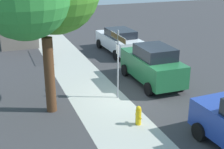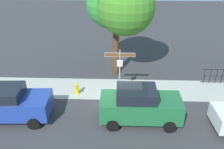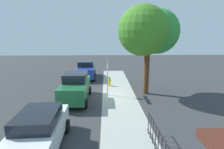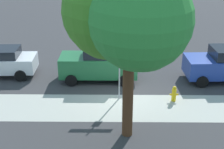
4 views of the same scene
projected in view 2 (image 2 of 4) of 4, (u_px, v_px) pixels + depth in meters
name	position (u px, v px, depth m)	size (l,w,h in m)	color
ground_plane	(119.00, 100.00, 15.06)	(60.00, 60.00, 0.00)	#38383A
sidewalk_strip	(150.00, 89.00, 16.15)	(24.00, 2.60, 0.00)	#ABAFA5
street_sign	(120.00, 64.00, 14.35)	(1.76, 0.07, 3.17)	#9EA0A5
shade_tree	(121.00, 5.00, 15.77)	(4.53, 4.87, 6.85)	#50311C
car_blue	(8.00, 103.00, 13.10)	(4.40, 2.23, 1.89)	#233E9B
car_green	(140.00, 105.00, 12.87)	(4.23, 1.97, 2.01)	#216839
fire_hydrant	(77.00, 89.00, 15.50)	(0.42, 0.22, 0.78)	yellow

